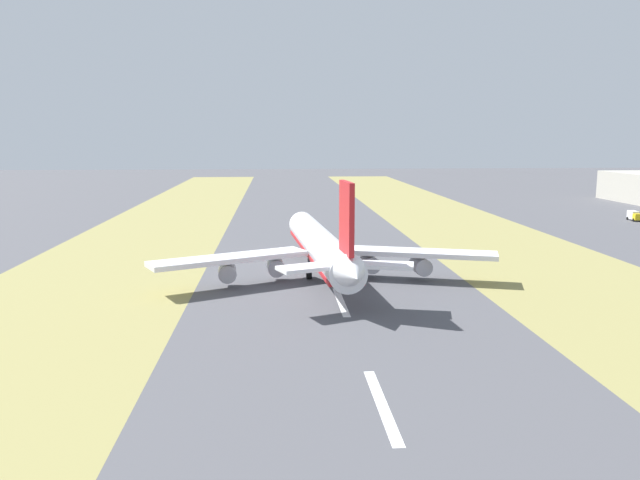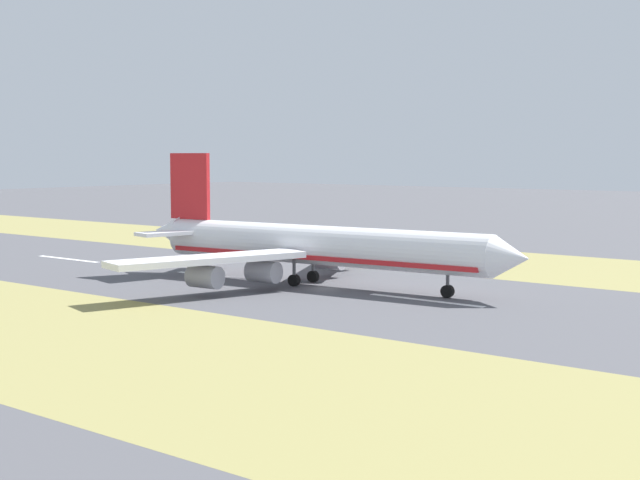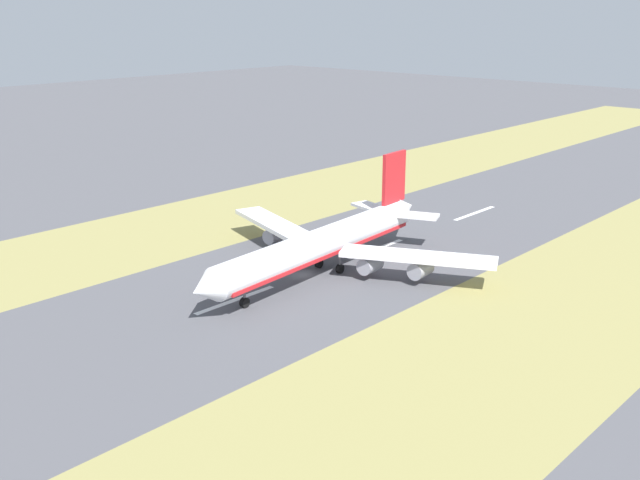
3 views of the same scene
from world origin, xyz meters
name	(u,v)px [view 1 (image 1 of 3)]	position (x,y,z in m)	size (l,w,h in m)	color
ground_plane	(329,272)	(0.00, 0.00, 0.00)	(800.00, 800.00, 0.00)	#4C4C51
grass_median_west	(100,276)	(-45.00, 0.00, 0.00)	(40.00, 600.00, 0.01)	olive
grass_median_east	(547,269)	(45.00, 0.00, 0.00)	(40.00, 600.00, 0.01)	olive
centreline_dash_near	(382,404)	(0.00, -62.47, 0.01)	(1.20, 18.00, 0.01)	silver
centreline_dash_mid	(341,302)	(0.00, -22.47, 0.01)	(1.20, 18.00, 0.01)	silver
centreline_dash_far	(323,256)	(0.00, 17.53, 0.01)	(1.20, 18.00, 0.01)	silver
airplane_main_jet	(322,247)	(-1.87, -4.37, 6.02)	(63.91, 67.22, 20.20)	white
service_truck	(634,216)	(104.81, 70.17, 1.67)	(3.03, 6.18, 3.10)	gold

